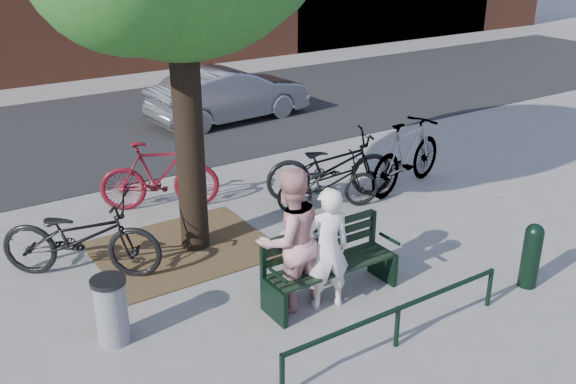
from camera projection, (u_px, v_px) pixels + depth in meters
ground at (331, 297)px, 8.03m from camera, size 90.00×90.00×0.00m
dirt_pit at (183, 249)px, 9.22m from camera, size 2.40×2.00×0.02m
road at (106, 130)px, 14.59m from camera, size 40.00×7.00×0.01m
park_bench at (328, 261)px, 7.91m from camera, size 1.74×0.54×0.97m
guard_railing at (398, 315)px, 6.95m from camera, size 3.06×0.06×0.51m
person_left at (327, 249)px, 7.57m from camera, size 0.64×0.50×1.56m
person_right at (289, 240)px, 7.54m from camera, size 0.87×0.68×1.78m
bollard at (531, 253)px, 8.12m from camera, size 0.24×0.24×0.88m
litter_bin at (111, 310)px, 7.04m from camera, size 0.39×0.39×0.80m
bicycle_a at (81, 237)px, 8.35m from camera, size 2.15×1.86×1.12m
bicycle_b at (159, 175)px, 10.36m from camera, size 1.97×1.30×1.16m
bicycle_c at (328, 183)px, 10.37m from camera, size 1.83×1.08×0.91m
bicycle_d at (407, 155)px, 11.17m from camera, size 2.15×1.09×1.25m
bicycle_e at (331, 166)px, 10.76m from camera, size 2.34×1.51×1.16m
parked_car at (229, 94)px, 15.11m from camera, size 3.95×1.62×1.27m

